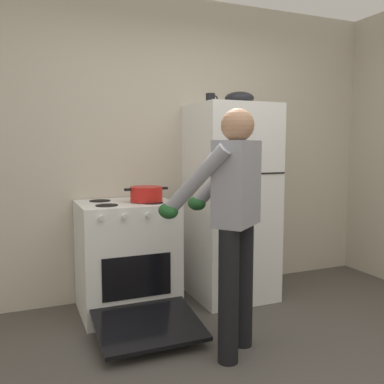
{
  "coord_description": "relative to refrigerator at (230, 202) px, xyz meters",
  "views": [
    {
      "loc": [
        -1.28,
        -1.74,
        1.36
      ],
      "look_at": [
        -0.0,
        1.32,
        1.0
      ],
      "focal_mm": 39.16,
      "sensor_mm": 36.0,
      "label": 1
    }
  ],
  "objects": [
    {
      "name": "person_cook",
      "position": [
        -0.5,
        -0.96,
        0.09
      ],
      "size": [
        0.67,
        0.71,
        1.6
      ],
      "color": "black",
      "rests_on": "ground"
    },
    {
      "name": "red_pot",
      "position": [
        -0.8,
        -0.05,
        0.11
      ],
      "size": [
        0.36,
        0.26,
        0.12
      ],
      "color": "red",
      "rests_on": "stove_range"
    },
    {
      "name": "stove_range",
      "position": [
        -0.96,
        -0.02,
        -0.42
      ],
      "size": [
        0.76,
        1.22,
        0.92
      ],
      "color": "white",
      "rests_on": "ground"
    },
    {
      "name": "coffee_mug",
      "position": [
        -0.18,
        0.05,
        0.91
      ],
      "size": [
        0.11,
        0.08,
        0.1
      ],
      "color": "black",
      "rests_on": "refrigerator"
    },
    {
      "name": "refrigerator",
      "position": [
        0.0,
        0.0,
        0.0
      ],
      "size": [
        0.68,
        0.72,
        1.73
      ],
      "color": "white",
      "rests_on": "ground"
    },
    {
      "name": "mixing_bowl",
      "position": [
        0.08,
        0.0,
        0.92
      ],
      "size": [
        0.26,
        0.26,
        0.12
      ],
      "primitive_type": "ellipsoid",
      "color": "black",
      "rests_on": "refrigerator"
    },
    {
      "name": "kitchen_wall_back",
      "position": [
        -0.48,
        0.38,
        0.49
      ],
      "size": [
        6.0,
        0.1,
        2.7
      ],
      "primitive_type": "cube",
      "color": "beige",
      "rests_on": "ground"
    }
  ]
}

